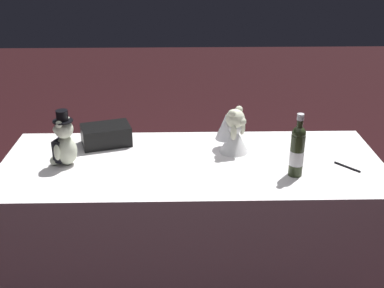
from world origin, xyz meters
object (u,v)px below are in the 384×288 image
at_px(teddy_bear_bride, 232,131).
at_px(champagne_bottle, 297,150).
at_px(teddy_bear_groom, 64,143).
at_px(signing_pen, 348,167).
at_px(gift_case_black, 106,135).

distance_m(teddy_bear_bride, champagne_bottle, 0.39).
bearing_deg(teddy_bear_bride, teddy_bear_groom, 9.05).
height_order(signing_pen, gift_case_black, gift_case_black).
bearing_deg(champagne_bottle, gift_case_black, -21.61).
bearing_deg(teddy_bear_groom, signing_pen, 176.79).
height_order(teddy_bear_groom, champagne_bottle, champagne_bottle).
xyz_separation_m(teddy_bear_bride, signing_pen, (-0.56, 0.22, -0.11)).
relative_size(teddy_bear_groom, gift_case_black, 0.97).
xyz_separation_m(teddy_bear_groom, gift_case_black, (-0.17, -0.24, -0.06)).
bearing_deg(teddy_bear_bride, gift_case_black, -8.53).
height_order(champagne_bottle, gift_case_black, champagne_bottle).
xyz_separation_m(signing_pen, gift_case_black, (1.24, -0.32, 0.05)).
relative_size(teddy_bear_groom, champagne_bottle, 0.92).
bearing_deg(teddy_bear_groom, gift_case_black, -125.57).
height_order(teddy_bear_bride, signing_pen, teddy_bear_bride).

